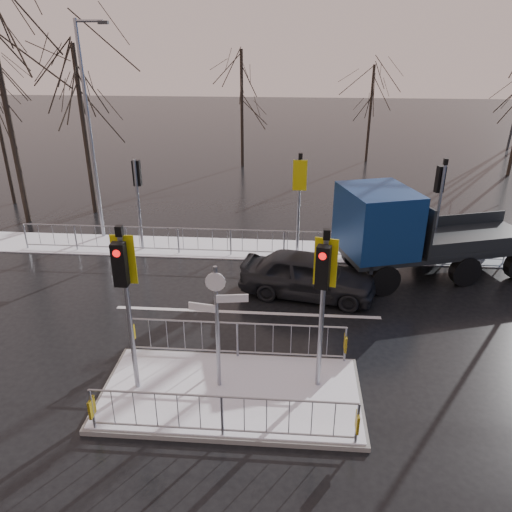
# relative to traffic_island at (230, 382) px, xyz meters

# --- Properties ---
(ground) EXTENTS (120.00, 120.00, 0.00)m
(ground) POSITION_rel_traffic_island_xyz_m (0.01, -0.01, -0.39)
(ground) COLOR black
(ground) RESTS_ON ground
(snow_verge) EXTENTS (30.00, 2.00, 0.04)m
(snow_verge) POSITION_rel_traffic_island_xyz_m (0.01, 8.59, -0.37)
(snow_verge) COLOR white
(snow_verge) RESTS_ON ground
(lane_markings) EXTENTS (8.00, 11.38, 0.01)m
(lane_markings) POSITION_rel_traffic_island_xyz_m (0.01, -0.34, -0.39)
(lane_markings) COLOR silver
(lane_markings) RESTS_ON ground
(traffic_island) EXTENTS (6.00, 3.04, 4.15)m
(traffic_island) POSITION_rel_traffic_island_xyz_m (0.00, 0.00, 0.00)
(traffic_island) COLOR slate
(traffic_island) RESTS_ON ground
(far_kerb_fixtures) EXTENTS (18.00, 0.65, 3.83)m
(far_kerb_fixtures) POSITION_rel_traffic_island_xyz_m (0.31, 8.08, 0.63)
(far_kerb_fixtures) COLOR gray
(far_kerb_fixtures) RESTS_ON ground
(car_far_lane) EXTENTS (4.51, 2.46, 1.45)m
(car_far_lane) POSITION_rel_traffic_island_xyz_m (1.84, 5.05, 0.34)
(car_far_lane) COLOR black
(car_far_lane) RESTS_ON ground
(flatbed_truck) EXTENTS (7.29, 4.43, 3.18)m
(flatbed_truck) POSITION_rel_traffic_island_xyz_m (4.97, 6.65, 1.30)
(flatbed_truck) COLOR black
(flatbed_truck) RESTS_ON ground
(tree_near_a) EXTENTS (4.75, 4.75, 8.97)m
(tree_near_a) POSITION_rel_traffic_island_xyz_m (-10.49, 10.99, 5.72)
(tree_near_a) COLOR black
(tree_near_a) RESTS_ON ground
(tree_near_b) EXTENTS (4.00, 4.00, 7.55)m
(tree_near_b) POSITION_rel_traffic_island_xyz_m (-7.99, 12.49, 4.76)
(tree_near_b) COLOR black
(tree_near_b) RESTS_ON ground
(tree_far_a) EXTENTS (3.75, 3.75, 7.08)m
(tree_far_a) POSITION_rel_traffic_island_xyz_m (-1.99, 21.99, 4.43)
(tree_far_a) COLOR black
(tree_far_a) RESTS_ON ground
(tree_far_b) EXTENTS (3.25, 3.25, 6.14)m
(tree_far_b) POSITION_rel_traffic_island_xyz_m (6.01, 23.99, 3.79)
(tree_far_b) COLOR black
(tree_far_b) RESTS_ON ground
(street_lamp_left) EXTENTS (1.25, 0.18, 8.20)m
(street_lamp_left) POSITION_rel_traffic_island_xyz_m (-6.42, 9.49, 4.10)
(street_lamp_left) COLOR gray
(street_lamp_left) RESTS_ON ground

